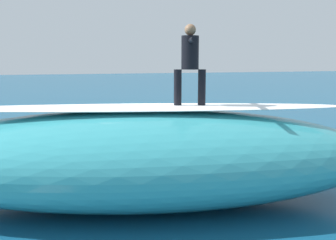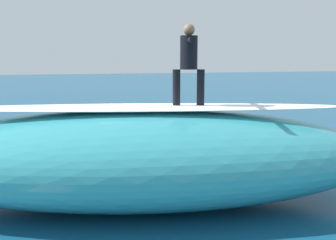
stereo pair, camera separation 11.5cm
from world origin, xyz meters
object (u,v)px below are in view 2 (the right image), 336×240
at_px(surfer_riding, 189,59).
at_px(surfboard_paddling, 155,156).
at_px(surfer_paddling, 154,151).
at_px(surfboard_riding, 188,108).

distance_m(surfer_riding, surfboard_paddling, 4.51).
distance_m(surfer_riding, surfer_paddling, 4.32).
bearing_deg(surfer_riding, surfer_paddling, -79.15).
height_order(surfer_riding, surfboard_paddling, surfer_riding).
relative_size(surfboard_riding, surfer_paddling, 1.18).
height_order(surfboard_riding, surfer_riding, surfer_riding).
bearing_deg(surfboard_riding, surfboard_paddling, -79.73).
xyz_separation_m(surfboard_riding, surfer_riding, (0.00, -0.00, 0.89)).
relative_size(surfboard_paddling, surfer_paddling, 1.34).
bearing_deg(surfer_paddling, surfboard_paddling, -0.00).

